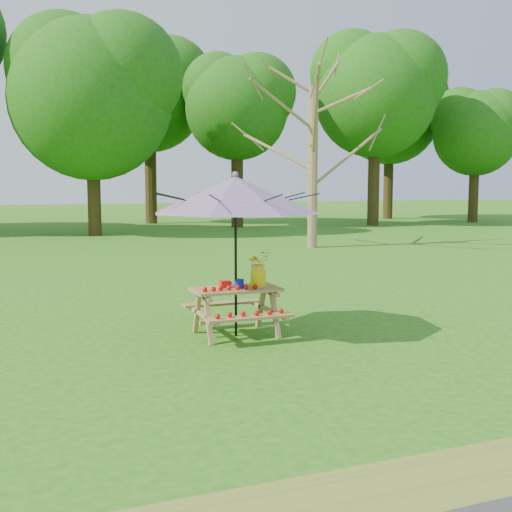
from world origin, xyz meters
name	(u,v)px	position (x,y,z in m)	size (l,w,h in m)	color
ground	(45,407)	(0.00, 0.00, 0.00)	(120.00, 120.00, 0.00)	#216914
treeline	(2,34)	(0.00, 22.00, 8.00)	(60.00, 12.00, 16.00)	#21550E
bare_tree	(314,19)	(9.15, 12.62, 7.27)	(7.58, 7.58, 11.98)	brown
picnic_table	(236,312)	(2.65, 2.03, 0.33)	(1.20, 1.32, 0.67)	#966B43
patio_umbrella	(235,195)	(2.65, 2.03, 1.95)	(2.68, 2.68, 2.26)	black
produce_bins	(231,284)	(2.61, 2.07, 0.72)	(0.29, 0.41, 0.13)	red
tomatoes_row	(230,288)	(2.50, 1.85, 0.71)	(0.77, 0.13, 0.07)	red
flower_bucket	(258,268)	(3.00, 2.06, 0.93)	(0.36, 0.33, 0.49)	yellow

